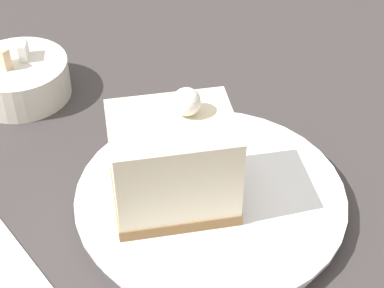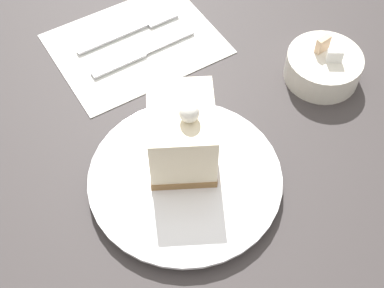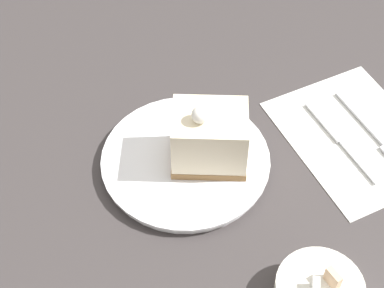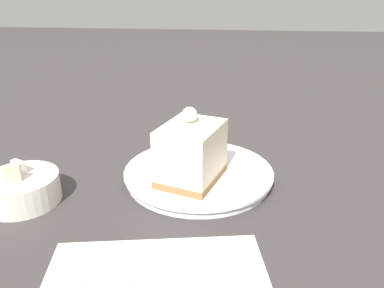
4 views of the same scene
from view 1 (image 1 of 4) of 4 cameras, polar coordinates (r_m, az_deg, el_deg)
The scene contains 4 objects.
ground_plane at distance 0.52m, azimuth 0.28°, elevation -8.70°, with size 4.00×4.00×0.00m, color #383333.
plate at distance 0.54m, azimuth 1.65°, elevation -4.90°, with size 0.22×0.22×0.02m.
cake_slice at distance 0.50m, azimuth -2.15°, elevation -1.79°, with size 0.11×0.10×0.10m.
sugar_bowl at distance 0.67m, azimuth -15.05°, elevation 5.66°, with size 0.10×0.10×0.06m.
Camera 1 is at (-0.16, -0.29, 0.39)m, focal length 60.00 mm.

